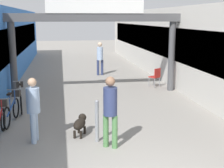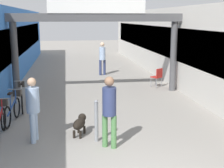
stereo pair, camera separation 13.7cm
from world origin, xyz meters
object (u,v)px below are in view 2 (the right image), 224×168
(cafe_chair_red_nearer, at_px, (158,76))
(pedestrian_with_dog, at_px, (109,107))
(bollard_post_metal, at_px, (96,121))
(bicycle_silver_farthest, at_px, (22,97))
(bicycle_blue_third, at_px, (13,108))
(pedestrian_carrying_crate, at_px, (102,56))
(bicycle_red_second, at_px, (1,120))
(dog_on_leash, at_px, (80,123))
(pedestrian_companion, at_px, (33,105))

(cafe_chair_red_nearer, bearing_deg, pedestrian_with_dog, -115.94)
(bollard_post_metal, bearing_deg, bicycle_silver_farthest, 124.80)
(bicycle_blue_third, xyz_separation_m, cafe_chair_red_nearer, (5.84, 4.12, 0.10))
(pedestrian_carrying_crate, distance_m, cafe_chair_red_nearer, 4.18)
(bicycle_red_second, relative_size, bollard_post_metal, 1.51)
(dog_on_leash, xyz_separation_m, bicycle_silver_farthest, (-1.91, 2.81, 0.10))
(pedestrian_companion, xyz_separation_m, cafe_chair_red_nearer, (5.05, 5.83, -0.43))
(pedestrian_companion, relative_size, bicycle_blue_third, 1.01)
(pedestrian_companion, height_order, bicycle_silver_farthest, pedestrian_companion)
(pedestrian_with_dog, height_order, cafe_chair_red_nearer, pedestrian_with_dog)
(pedestrian_with_dog, relative_size, bicycle_red_second, 1.07)
(pedestrian_companion, xyz_separation_m, bicycle_red_second, (-0.95, 0.56, -0.53))
(dog_on_leash, relative_size, bicycle_blue_third, 0.46)
(bicycle_blue_third, bearing_deg, bicycle_red_second, -97.69)
(bicycle_silver_farthest, bearing_deg, pedestrian_companion, -77.01)
(pedestrian_carrying_crate, distance_m, bicycle_red_second, 9.63)
(pedestrian_carrying_crate, relative_size, bicycle_blue_third, 1.10)
(dog_on_leash, xyz_separation_m, bollard_post_metal, (0.41, -0.52, 0.23))
(pedestrian_companion, height_order, dog_on_leash, pedestrian_companion)
(pedestrian_companion, xyz_separation_m, dog_on_leash, (1.20, 0.28, -0.63))
(bicycle_blue_third, bearing_deg, cafe_chair_red_nearer, 35.24)
(bollard_post_metal, bearing_deg, pedestrian_carrying_crate, 82.42)
(bicycle_silver_farthest, height_order, bollard_post_metal, bollard_post_metal)
(pedestrian_companion, bearing_deg, bicycle_silver_farthest, 102.99)
(bicycle_red_second, bearing_deg, bicycle_blue_third, 82.31)
(dog_on_leash, height_order, bicycle_blue_third, bicycle_blue_third)
(pedestrian_carrying_crate, bearing_deg, bollard_post_metal, -97.58)
(pedestrian_carrying_crate, height_order, cafe_chair_red_nearer, pedestrian_carrying_crate)
(bicycle_blue_third, distance_m, bicycle_silver_farthest, 1.38)
(bicycle_red_second, distance_m, bicycle_silver_farthest, 2.54)
(bicycle_red_second, relative_size, bicycle_blue_third, 1.00)
(pedestrian_companion, bearing_deg, bollard_post_metal, -8.73)
(bicycle_blue_third, height_order, bicycle_silver_farthest, same)
(dog_on_leash, bearing_deg, pedestrian_with_dog, -54.20)
(pedestrian_carrying_crate, distance_m, bicycle_silver_farthest, 7.27)
(pedestrian_companion, bearing_deg, pedestrian_carrying_crate, 72.89)
(pedestrian_with_dog, xyz_separation_m, bollard_post_metal, (-0.28, 0.43, -0.47))
(pedestrian_companion, bearing_deg, dog_on_leash, 13.09)
(pedestrian_with_dog, xyz_separation_m, cafe_chair_red_nearer, (3.17, 6.51, -0.50))
(bicycle_silver_farthest, bearing_deg, cafe_chair_red_nearer, 25.49)
(cafe_chair_red_nearer, bearing_deg, bollard_post_metal, -119.53)
(bicycle_silver_farthest, xyz_separation_m, bollard_post_metal, (2.32, -3.33, 0.13))
(pedestrian_companion, distance_m, bicycle_red_second, 1.22)
(pedestrian_companion, bearing_deg, cafe_chair_red_nearer, 49.12)
(pedestrian_carrying_crate, relative_size, dog_on_leash, 2.38)
(dog_on_leash, distance_m, bollard_post_metal, 0.70)
(pedestrian_with_dog, bearing_deg, pedestrian_carrying_crate, 84.30)
(pedestrian_carrying_crate, bearing_deg, bicycle_red_second, -113.50)
(bollard_post_metal, distance_m, cafe_chair_red_nearer, 6.99)
(cafe_chair_red_nearer, bearing_deg, bicycle_blue_third, -144.76)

